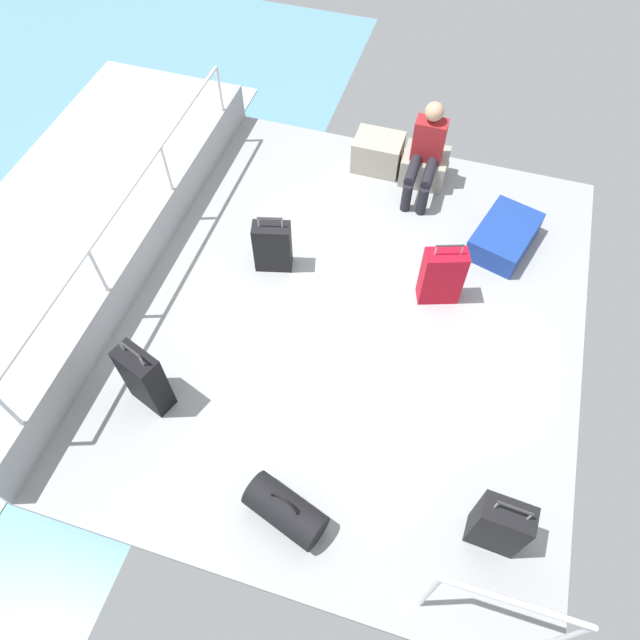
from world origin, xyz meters
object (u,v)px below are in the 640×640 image
(cargo_crate_0, at_px, (378,153))
(suitcase_3, at_px, (145,379))
(passenger_seated, at_px, (426,151))
(suitcase_2, at_px, (273,247))
(suitcase_1, at_px, (504,236))
(cargo_crate_1, at_px, (424,167))
(duffel_bag, at_px, (285,510))
(suitcase_4, at_px, (499,525))
(suitcase_0, at_px, (442,276))

(cargo_crate_0, height_order, suitcase_3, suitcase_3)
(passenger_seated, distance_m, suitcase_2, 2.01)
(cargo_crate_0, distance_m, suitcase_1, 1.78)
(cargo_crate_1, relative_size, suitcase_2, 0.76)
(duffel_bag, bearing_deg, suitcase_3, 156.55)
(suitcase_2, height_order, suitcase_4, suitcase_4)
(suitcase_0, xyz_separation_m, suitcase_3, (-2.21, -1.87, 0.03))
(cargo_crate_1, distance_m, suitcase_4, 4.07)
(passenger_seated, distance_m, suitcase_4, 3.91)
(cargo_crate_0, relative_size, suitcase_1, 0.63)
(suitcase_0, bearing_deg, suitcase_4, -69.20)
(suitcase_2, bearing_deg, cargo_crate_0, 70.04)
(suitcase_4, bearing_deg, cargo_crate_1, 108.81)
(cargo_crate_0, xyz_separation_m, duffel_bag, (0.31, -4.21, -0.05))
(cargo_crate_1, distance_m, suitcase_0, 1.74)
(passenger_seated, height_order, suitcase_0, passenger_seated)
(cargo_crate_1, bearing_deg, suitcase_1, -37.07)
(cargo_crate_1, relative_size, suitcase_1, 0.58)
(suitcase_0, height_order, suitcase_4, suitcase_0)
(suitcase_2, height_order, duffel_bag, suitcase_2)
(suitcase_0, distance_m, duffel_bag, 2.62)
(passenger_seated, distance_m, duffel_bag, 4.02)
(suitcase_3, height_order, suitcase_4, suitcase_3)
(suitcase_0, relative_size, suitcase_4, 1.02)
(passenger_seated, distance_m, suitcase_1, 1.25)
(duffel_bag, bearing_deg, suitcase_1, 69.39)
(cargo_crate_0, bearing_deg, suitcase_1, -27.26)
(suitcase_0, bearing_deg, cargo_crate_1, 106.13)
(cargo_crate_0, bearing_deg, suitcase_2, -109.96)
(suitcase_4, height_order, duffel_bag, suitcase_4)
(suitcase_1, xyz_separation_m, suitcase_4, (0.29, -3.08, 0.19))
(cargo_crate_1, xyz_separation_m, suitcase_3, (-1.73, -3.53, 0.19))
(suitcase_1, distance_m, duffel_bag, 3.63)
(suitcase_4, distance_m, duffel_bag, 1.61)
(cargo_crate_0, relative_size, passenger_seated, 0.56)
(cargo_crate_0, bearing_deg, suitcase_4, -64.30)
(suitcase_3, bearing_deg, suitcase_2, 73.89)
(passenger_seated, xyz_separation_m, suitcase_2, (-1.22, -1.58, -0.25))
(cargo_crate_0, relative_size, duffel_bag, 0.83)
(cargo_crate_1, relative_size, suitcase_0, 0.69)
(cargo_crate_0, relative_size, suitcase_4, 0.76)
(suitcase_1, distance_m, suitcase_3, 3.90)
(cargo_crate_1, xyz_separation_m, suitcase_0, (0.48, -1.66, 0.15))
(cargo_crate_1, bearing_deg, passenger_seated, -90.00)
(cargo_crate_1, distance_m, suitcase_2, 2.14)
(cargo_crate_1, xyz_separation_m, suitcase_1, (1.02, -0.77, -0.04))
(suitcase_3, distance_m, suitcase_4, 3.06)
(suitcase_0, xyz_separation_m, duffel_bag, (-0.74, -2.51, -0.18))
(cargo_crate_0, relative_size, suitcase_2, 0.83)
(passenger_seated, height_order, suitcase_4, passenger_seated)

